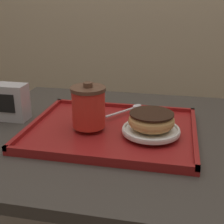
# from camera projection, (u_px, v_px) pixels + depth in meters

# --- Properties ---
(cafe_table) EXTENTS (0.88, 0.77, 0.75)m
(cafe_table) POSITION_uv_depth(u_px,v_px,m) (118.00, 183.00, 0.99)
(cafe_table) COLOR #38332D
(cafe_table) RESTS_ON ground_plane
(serving_tray) EXTENTS (0.48, 0.39, 0.02)m
(serving_tray) POSITION_uv_depth(u_px,v_px,m) (112.00, 130.00, 0.91)
(serving_tray) COLOR maroon
(serving_tray) RESTS_ON cafe_table
(coffee_cup_front) EXTENTS (0.10, 0.10, 0.13)m
(coffee_cup_front) POSITION_uv_depth(u_px,v_px,m) (88.00, 107.00, 0.88)
(coffee_cup_front) COLOR red
(coffee_cup_front) RESTS_ON serving_tray
(plate_with_chocolate_donut) EXTENTS (0.16, 0.16, 0.01)m
(plate_with_chocolate_donut) POSITION_uv_depth(u_px,v_px,m) (151.00, 130.00, 0.85)
(plate_with_chocolate_donut) COLOR white
(plate_with_chocolate_donut) RESTS_ON serving_tray
(donut_chocolate_glazed) EXTENTS (0.13, 0.13, 0.04)m
(donut_chocolate_glazed) POSITION_uv_depth(u_px,v_px,m) (151.00, 120.00, 0.84)
(donut_chocolate_glazed) COLOR tan
(donut_chocolate_glazed) RESTS_ON plate_with_chocolate_donut
(spoon) EXTENTS (0.10, 0.13, 0.01)m
(spoon) POSITION_uv_depth(u_px,v_px,m) (132.00, 108.00, 1.02)
(spoon) COLOR silver
(spoon) RESTS_ON serving_tray
(napkin_dispenser) EXTENTS (0.12, 0.06, 0.12)m
(napkin_dispenser) POSITION_uv_depth(u_px,v_px,m) (9.00, 102.00, 0.99)
(napkin_dispenser) COLOR #B7B7BC
(napkin_dispenser) RESTS_ON cafe_table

